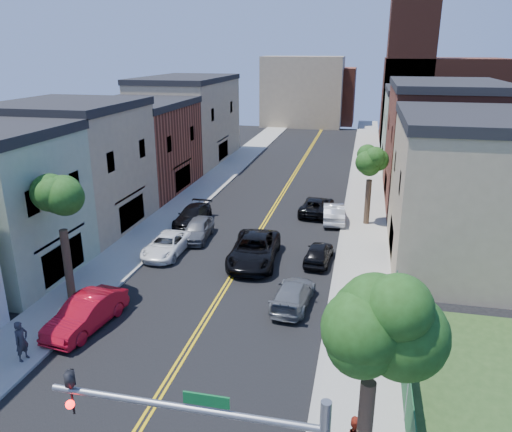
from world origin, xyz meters
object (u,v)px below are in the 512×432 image
Objects in this scene: white_pickup at (167,245)px; pedestrian_left at (21,341)px; grey_car_right at (293,294)px; silver_car_right at (333,212)px; black_car_left at (193,216)px; black_car_right at (319,253)px; black_suv_lane at (254,250)px; red_sedan at (86,313)px; grey_car_left at (198,229)px; dark_car_right_far at (317,206)px.

white_pickup is 12.87m from pedestrian_left.
pedestrian_left is (-1.51, -12.78, 0.42)m from white_pickup.
grey_car_right is 0.98× the size of silver_car_right.
black_car_right is at bearing -25.50° from black_car_left.
black_car_right is 4.19m from black_suv_lane.
black_car_left is at bearing 6.16° from pedestrian_left.
black_suv_lane reaches higher than red_sedan.
grey_car_left is 2.37× the size of pedestrian_left.
black_car_right is at bearing -93.23° from grey_car_right.
black_suv_lane is (4.93, -3.18, 0.12)m from grey_car_left.
dark_car_right_far is 25.89m from pedestrian_left.
silver_car_right is (1.16, 14.29, 0.10)m from grey_car_right.
white_pickup is at bearing 95.83° from red_sedan.
black_car_right is 0.62× the size of black_suv_lane.
grey_car_left reaches higher than grey_car_right.
grey_car_right is (9.65, -11.25, -0.05)m from black_car_left.
black_car_left is 8.84m from black_suv_lane.
white_pickup is at bearing -113.15° from grey_car_left.
pedestrian_left is at bearing -124.26° from black_suv_lane.
black_car_left is at bearing 9.98° from silver_car_right.
red_sedan is 9.59m from white_pickup.
silver_car_right is at bearing 16.96° from black_car_left.
red_sedan is 1.02× the size of white_pickup.
black_car_left is 1.25× the size of black_car_right.
grey_car_right is at bearing 86.65° from black_car_right.
pedestrian_left reaches higher than dark_car_right_far.
red_sedan is at bearing 29.19° from grey_car_right.
grey_car_left reaches higher than dark_car_right_far.
silver_car_right is (10.81, 18.76, -0.04)m from red_sedan.
pedestrian_left reaches higher than silver_car_right.
black_car_left is at bearing 93.55° from white_pickup.
grey_car_right is 2.45× the size of pedestrian_left.
dark_car_right_far reaches higher than white_pickup.
red_sedan is 2.62× the size of pedestrian_left.
red_sedan reaches higher than grey_car_left.
red_sedan is 1.00× the size of black_car_left.
dark_car_right_far is (-0.35, 16.00, 0.05)m from grey_car_right.
black_car_right is at bearing 81.79° from silver_car_right.
dark_car_right_far is at bearing -79.29° from black_car_right.
grey_car_left is at bearing -63.07° from black_car_left.
black_car_left is at bearing -45.07° from grey_car_right.
black_suv_lane is (6.35, 9.58, 0.07)m from red_sedan.
black_suv_lane is at bearing -52.86° from grey_car_right.
silver_car_right is 0.74× the size of black_suv_lane.
pedestrian_left is (-12.01, -21.95, 0.31)m from silver_car_right.
white_pickup is 6.04m from black_suv_lane.
red_sedan is at bearing -91.24° from white_pickup.
black_suv_lane is at bearing -36.77° from grey_car_left.
red_sedan is 1.07× the size of grey_car_right.
black_suv_lane reaches higher than dark_car_right_far.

